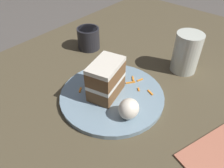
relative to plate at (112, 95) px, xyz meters
name	(u,v)px	position (x,y,z in m)	size (l,w,h in m)	color
ground_plane	(136,107)	(0.04, -0.05, -0.04)	(6.00, 6.00, 0.00)	#4C4742
dining_table	(136,102)	(0.04, -0.05, -0.02)	(1.34, 0.96, 0.04)	#4C422D
plate	(112,95)	(0.00, 0.00, 0.00)	(0.27, 0.27, 0.01)	gray
cake_slice	(106,79)	(-0.01, 0.01, 0.05)	(0.11, 0.08, 0.09)	brown
cream_dollop	(129,109)	(-0.03, -0.08, 0.03)	(0.05, 0.04, 0.05)	silver
orange_garnish	(109,70)	(0.07, 0.07, 0.01)	(0.06, 0.06, 0.01)	orange
carrot_shreds_scatter	(128,82)	(0.06, 0.00, 0.01)	(0.16, 0.16, 0.00)	orange
drinking_glass	(186,55)	(0.23, -0.08, 0.04)	(0.08, 0.08, 0.12)	beige
coffee_mug	(88,38)	(0.14, 0.22, 0.03)	(0.07, 0.07, 0.07)	#232328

